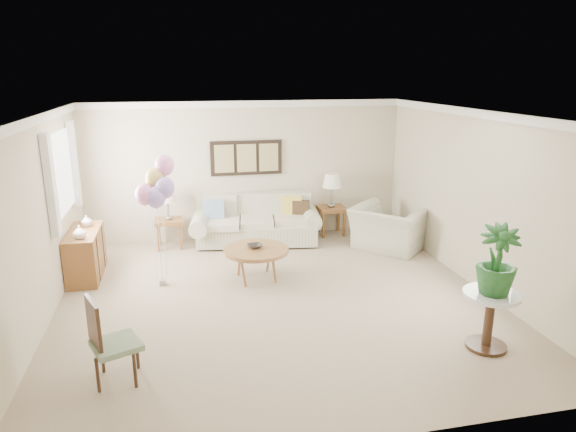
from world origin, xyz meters
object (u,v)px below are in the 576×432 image
Objects in this scene: sofa at (257,224)px; armchair at (389,228)px; coffee_table at (256,251)px; balloon_cluster at (157,185)px; accent_chair at (109,339)px.

sofa is 2.44m from armchair.
coffee_table is 2.71m from armchair.
balloon_cluster is at bearing 59.58° from armchair.
coffee_table is (-0.28, -1.79, 0.11)m from sofa.
sofa is 2.54× the size of coffee_table.
balloon_cluster is (0.48, 2.45, 1.06)m from accent_chair.
balloon_cluster reaches higher than armchair.
sofa is 1.82m from coffee_table.
coffee_table is 3.03m from accent_chair.
sofa is 4.69m from accent_chair.
coffee_table is 1.08× the size of accent_chair.
coffee_table is at bearing -3.37° from balloon_cluster.
armchair is at bearing 11.73° from balloon_cluster.
balloon_cluster reaches higher than coffee_table.
accent_chair reaches higher than coffee_table.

